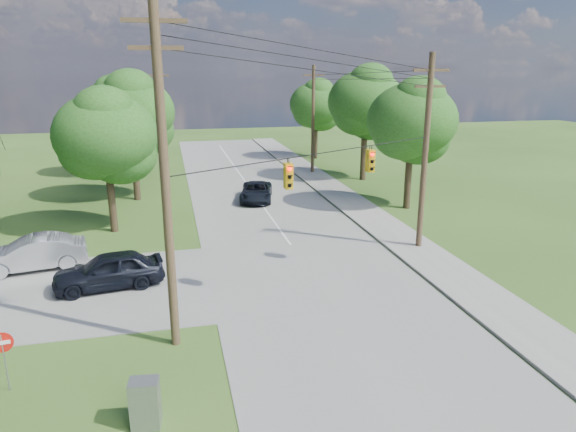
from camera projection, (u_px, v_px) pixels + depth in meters
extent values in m
plane|color=#2D511B|center=(300.00, 334.00, 19.40)|extent=(140.00, 140.00, 0.00)
cube|color=gray|center=(315.00, 279.00, 24.51)|extent=(10.00, 100.00, 0.03)
cube|color=#9A9790|center=(442.00, 266.00, 25.95)|extent=(2.60, 100.00, 0.12)
cylinder|color=brown|center=(165.00, 183.00, 17.11)|extent=(0.32, 0.32, 12.00)
cube|color=brown|center=(154.00, 20.00, 15.70)|extent=(2.00, 0.12, 0.14)
cube|color=brown|center=(156.00, 48.00, 15.92)|extent=(1.70, 0.12, 0.14)
cylinder|color=brown|center=(425.00, 155.00, 27.37)|extent=(0.32, 0.32, 10.50)
cube|color=brown|center=(431.00, 70.00, 26.16)|extent=(2.00, 0.12, 0.14)
cube|color=brown|center=(430.00, 86.00, 26.38)|extent=(1.70, 0.12, 0.14)
cylinder|color=brown|center=(313.00, 120.00, 48.03)|extent=(0.32, 0.32, 10.00)
cube|color=brown|center=(314.00, 75.00, 46.89)|extent=(2.00, 0.12, 0.14)
cylinder|color=brown|center=(161.00, 124.00, 45.00)|extent=(0.32, 0.32, 10.00)
cube|color=brown|center=(157.00, 76.00, 43.87)|extent=(2.00, 0.12, 0.14)
cylinder|color=black|center=(327.00, 51.00, 20.93)|extent=(13.52, 7.63, 1.53)
cylinder|color=black|center=(327.00, 62.00, 21.04)|extent=(13.52, 7.63, 1.53)
cylinder|color=black|center=(327.00, 72.00, 21.15)|extent=(13.52, 7.63, 1.53)
cylinder|color=black|center=(356.00, 73.00, 36.53)|extent=(0.03, 22.00, 0.53)
cylinder|color=black|center=(157.00, 61.00, 29.78)|extent=(0.43, 29.60, 2.03)
cylinder|color=black|center=(356.00, 79.00, 36.64)|extent=(0.03, 22.00, 0.53)
cylinder|color=black|center=(157.00, 68.00, 29.89)|extent=(0.43, 29.60, 2.03)
cylinder|color=black|center=(325.00, 153.00, 22.08)|extent=(13.52, 7.63, 0.04)
cube|color=gold|center=(289.00, 176.00, 20.76)|extent=(0.32, 0.22, 1.05)
sphere|color=#FF0C05|center=(290.00, 169.00, 20.53)|extent=(0.17, 0.17, 0.17)
cube|color=gold|center=(288.00, 175.00, 20.98)|extent=(0.32, 0.22, 1.05)
sphere|color=#FF0C05|center=(287.00, 166.00, 21.02)|extent=(0.17, 0.17, 0.17)
cube|color=gold|center=(371.00, 161.00, 24.18)|extent=(0.32, 0.22, 1.05)
sphere|color=#FF0C05|center=(373.00, 154.00, 23.95)|extent=(0.17, 0.17, 0.17)
cube|color=gold|center=(369.00, 160.00, 24.40)|extent=(0.32, 0.22, 1.05)
sphere|color=#FF0C05|center=(368.00, 153.00, 24.43)|extent=(0.17, 0.17, 0.17)
cylinder|color=#413320|center=(112.00, 207.00, 31.26)|extent=(0.45, 0.45, 3.15)
ellipsoid|color=#224B16|center=(105.00, 135.00, 30.05)|extent=(6.00, 6.00, 4.92)
cylinder|color=#413320|center=(136.00, 177.00, 38.91)|extent=(0.50, 0.50, 3.50)
ellipsoid|color=#224B16|center=(131.00, 112.00, 37.57)|extent=(6.40, 6.40, 5.25)
cylinder|color=#413320|center=(119.00, 158.00, 47.86)|extent=(0.48, 0.47, 3.32)
ellipsoid|color=#224B16|center=(115.00, 108.00, 46.59)|extent=(6.00, 6.00, 4.92)
cylinder|color=#413320|center=(408.00, 185.00, 36.52)|extent=(0.48, 0.48, 3.32)
ellipsoid|color=#224B16|center=(412.00, 120.00, 35.25)|extent=(6.20, 6.20, 5.08)
cylinder|color=#413320|center=(363.00, 159.00, 45.94)|extent=(0.52, 0.52, 3.67)
ellipsoid|color=#224B16|center=(366.00, 101.00, 44.53)|extent=(6.60, 6.60, 5.41)
cylinder|color=#413320|center=(316.00, 144.00, 57.03)|extent=(0.45, 0.45, 3.15)
ellipsoid|color=#224B16|center=(316.00, 104.00, 55.82)|extent=(5.80, 5.80, 4.76)
imported|color=black|center=(109.00, 270.00, 23.31)|extent=(5.09, 2.66, 1.65)
imported|color=#A2A4A9|center=(32.00, 254.00, 25.39)|extent=(5.28, 2.67, 1.66)
imported|color=black|center=(256.00, 192.00, 38.80)|extent=(3.30, 5.31, 1.37)
cube|color=gray|center=(145.00, 403.00, 14.26)|extent=(0.86, 0.67, 1.45)
cylinder|color=gray|center=(5.00, 363.00, 15.76)|extent=(0.05, 0.05, 1.94)
cylinder|color=red|center=(2.00, 343.00, 15.56)|extent=(0.67, 0.13, 0.67)
cube|color=white|center=(1.00, 343.00, 15.53)|extent=(0.48, 0.10, 0.11)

